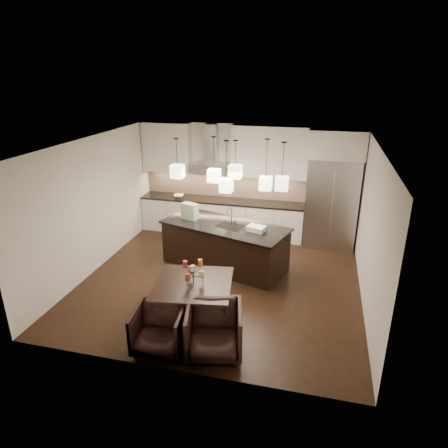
% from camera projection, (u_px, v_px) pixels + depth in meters
% --- Properties ---
extents(floor, '(5.50, 5.50, 0.02)m').
position_uv_depth(floor, '(222.00, 280.00, 8.24)').
color(floor, black).
rests_on(floor, ground).
extents(ceiling, '(5.50, 5.50, 0.02)m').
position_uv_depth(ceiling, '(221.00, 143.00, 7.22)').
color(ceiling, white).
rests_on(ceiling, wall_back).
extents(wall_back, '(5.50, 0.02, 2.80)m').
position_uv_depth(wall_back, '(248.00, 180.00, 10.22)').
color(wall_back, silver).
rests_on(wall_back, ground).
extents(wall_front, '(5.50, 0.02, 2.80)m').
position_uv_depth(wall_front, '(170.00, 286.00, 5.23)').
color(wall_front, silver).
rests_on(wall_front, ground).
extents(wall_left, '(0.02, 5.50, 2.80)m').
position_uv_depth(wall_left, '(94.00, 205.00, 8.35)').
color(wall_left, silver).
rests_on(wall_left, ground).
extents(wall_right, '(0.02, 5.50, 2.80)m').
position_uv_depth(wall_right, '(371.00, 228.00, 7.10)').
color(wall_right, silver).
rests_on(wall_right, ground).
extents(refrigerator, '(1.20, 0.72, 2.15)m').
position_uv_depth(refrigerator, '(331.00, 203.00, 9.52)').
color(refrigerator, '#B7B7BA').
rests_on(refrigerator, floor).
extents(fridge_panel, '(1.26, 0.72, 0.65)m').
position_uv_depth(fridge_panel, '(337.00, 144.00, 9.02)').
color(fridge_panel, silver).
rests_on(fridge_panel, refrigerator).
extents(lower_cabinets, '(4.21, 0.62, 0.88)m').
position_uv_depth(lower_cabinets, '(221.00, 217.00, 10.41)').
color(lower_cabinets, silver).
rests_on(lower_cabinets, floor).
extents(countertop, '(4.21, 0.66, 0.04)m').
position_uv_depth(countertop, '(221.00, 200.00, 10.25)').
color(countertop, black).
rests_on(countertop, lower_cabinets).
extents(backsplash, '(4.21, 0.02, 0.63)m').
position_uv_depth(backsplash, '(224.00, 185.00, 10.40)').
color(backsplash, tan).
rests_on(backsplash, countertop).
extents(upper_cab_left, '(1.25, 0.35, 1.25)m').
position_uv_depth(upper_cab_left, '(167.00, 147.00, 10.24)').
color(upper_cab_left, silver).
rests_on(upper_cab_left, wall_back).
extents(upper_cab_right, '(1.85, 0.35, 1.25)m').
position_uv_depth(upper_cab_right, '(270.00, 152.00, 9.65)').
color(upper_cab_right, silver).
rests_on(upper_cab_right, wall_back).
extents(hood_canopy, '(0.90, 0.52, 0.24)m').
position_uv_depth(hood_canopy, '(210.00, 168.00, 10.06)').
color(hood_canopy, '#B7B7BA').
rests_on(hood_canopy, wall_back).
extents(hood_chimney, '(0.30, 0.28, 0.96)m').
position_uv_depth(hood_chimney, '(211.00, 143.00, 9.94)').
color(hood_chimney, '#B7B7BA').
rests_on(hood_chimney, hood_canopy).
extents(fruit_bowl, '(0.31, 0.31, 0.06)m').
position_uv_depth(fruit_bowl, '(179.00, 196.00, 10.44)').
color(fruit_bowl, silver).
rests_on(fruit_bowl, countertop).
extents(island_body, '(2.81, 1.77, 0.92)m').
position_uv_depth(island_body, '(225.00, 246.00, 8.66)').
color(island_body, black).
rests_on(island_body, floor).
extents(island_top, '(2.91, 1.87, 0.04)m').
position_uv_depth(island_top, '(225.00, 226.00, 8.49)').
color(island_top, black).
rests_on(island_top, island_body).
extents(faucet, '(0.17, 0.27, 0.40)m').
position_uv_depth(faucet, '(232.00, 215.00, 8.44)').
color(faucet, silver).
rests_on(faucet, island_top).
extents(tote_bag, '(0.40, 0.28, 0.36)m').
position_uv_depth(tote_bag, '(190.00, 211.00, 8.76)').
color(tote_bag, '#2A6937').
rests_on(tote_bag, island_top).
extents(food_container, '(0.41, 0.34, 0.10)m').
position_uv_depth(food_container, '(256.00, 228.00, 8.14)').
color(food_container, silver).
rests_on(food_container, island_top).
extents(dining_table, '(1.43, 1.43, 0.75)m').
position_uv_depth(dining_table, '(194.00, 302.00, 6.73)').
color(dining_table, black).
rests_on(dining_table, floor).
extents(candelabra, '(0.41, 0.41, 0.44)m').
position_uv_depth(candelabra, '(193.00, 271.00, 6.51)').
color(candelabra, black).
rests_on(candelabra, dining_table).
extents(candle_a, '(0.09, 0.09, 0.10)m').
position_uv_depth(candle_a, '(202.00, 274.00, 6.52)').
color(candle_a, beige).
rests_on(candle_a, candelabra).
extents(candle_b, '(0.09, 0.09, 0.10)m').
position_uv_depth(candle_b, '(190.00, 270.00, 6.65)').
color(candle_b, '#C16E33').
rests_on(candle_b, candelabra).
extents(candle_c, '(0.09, 0.09, 0.10)m').
position_uv_depth(candle_c, '(188.00, 277.00, 6.42)').
color(candle_c, '#A13827').
rests_on(candle_c, candelabra).
extents(candle_d, '(0.09, 0.09, 0.10)m').
position_uv_depth(candle_d, '(200.00, 262.00, 6.55)').
color(candle_d, '#C16E33').
rests_on(candle_d, candelabra).
extents(candle_e, '(0.09, 0.09, 0.10)m').
position_uv_depth(candle_e, '(185.00, 264.00, 6.50)').
color(candle_e, '#A13827').
rests_on(candle_e, candelabra).
extents(candle_f, '(0.09, 0.09, 0.10)m').
position_uv_depth(candle_f, '(193.00, 268.00, 6.35)').
color(candle_f, beige).
rests_on(candle_f, candelabra).
extents(armchair_left, '(0.84, 0.86, 0.71)m').
position_uv_depth(armchair_left, '(159.00, 329.00, 6.08)').
color(armchair_left, black).
rests_on(armchair_left, floor).
extents(armchair_right, '(1.00, 1.02, 0.78)m').
position_uv_depth(armchair_right, '(214.00, 330.00, 6.00)').
color(armchair_right, black).
rests_on(armchair_right, floor).
extents(pendant_a, '(0.24, 0.24, 0.26)m').
position_uv_depth(pendant_a, '(177.00, 171.00, 7.98)').
color(pendant_a, '#FAEEC7').
rests_on(pendant_a, ceiling).
extents(pendant_b, '(0.24, 0.24, 0.26)m').
position_uv_depth(pendant_b, '(214.00, 176.00, 8.25)').
color(pendant_b, '#FAEEC7').
rests_on(pendant_b, ceiling).
extents(pendant_c, '(0.24, 0.24, 0.26)m').
position_uv_depth(pendant_c, '(235.00, 172.00, 7.77)').
color(pendant_c, '#FAEEC7').
rests_on(pendant_c, ceiling).
extents(pendant_d, '(0.24, 0.24, 0.26)m').
position_uv_depth(pendant_d, '(266.00, 183.00, 8.02)').
color(pendant_d, '#FAEEC7').
rests_on(pendant_d, ceiling).
extents(pendant_e, '(0.24, 0.24, 0.26)m').
position_uv_depth(pendant_e, '(282.00, 183.00, 7.63)').
color(pendant_e, '#FAEEC7').
rests_on(pendant_e, ceiling).
extents(pendant_f, '(0.24, 0.24, 0.26)m').
position_uv_depth(pendant_f, '(226.00, 185.00, 7.85)').
color(pendant_f, '#FAEEC7').
rests_on(pendant_f, ceiling).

